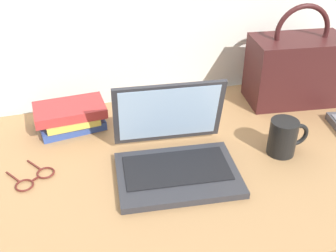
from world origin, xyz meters
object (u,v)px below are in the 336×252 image
object	(u,v)px
book_stack	(70,116)
coffee_mug	(284,137)
laptop	(174,153)
eyeglasses	(34,178)
handbag	(295,69)

from	to	relation	value
book_stack	coffee_mug	bearing A→B (deg)	-28.03
laptop	eyeglasses	world-z (taller)	laptop
laptop	eyeglasses	size ratio (longest dim) A/B	2.42
laptop	coffee_mug	size ratio (longest dim) A/B	2.82
handbag	laptop	bearing A→B (deg)	-153.34
eyeglasses	book_stack	xyz separation A→B (m)	(0.11, 0.23, 0.03)
coffee_mug	eyeglasses	size ratio (longest dim) A/B	0.86
laptop	book_stack	world-z (taller)	laptop
eyeglasses	handbag	xyz separation A→B (m)	(0.85, 0.20, 0.11)
laptop	handbag	size ratio (longest dim) A/B	1.00
laptop	eyeglasses	distance (m)	0.37
coffee_mug	book_stack	distance (m)	0.63
handbag	book_stack	xyz separation A→B (m)	(-0.74, 0.03, -0.08)
laptop	handbag	bearing A→B (deg)	26.66
eyeglasses	handbag	bearing A→B (deg)	13.17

